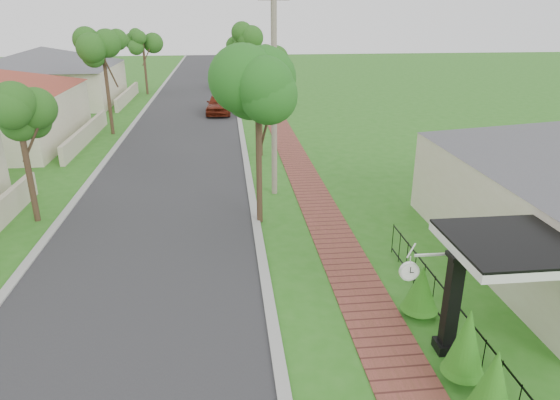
{
  "coord_description": "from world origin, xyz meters",
  "views": [
    {
      "loc": [
        -0.32,
        -10.12,
        7.43
      ],
      "look_at": [
        1.37,
        5.26,
        1.5
      ],
      "focal_mm": 32.0,
      "sensor_mm": 36.0,
      "label": 1
    }
  ],
  "objects_px": {
    "porch_post": "(451,309)",
    "near_tree": "(258,91)",
    "parked_car_red": "(220,104)",
    "utility_pole": "(274,96)",
    "parked_car_white": "(222,82)",
    "station_clock": "(411,270)"
  },
  "relations": [
    {
      "from": "near_tree",
      "to": "station_clock",
      "type": "height_order",
      "value": "near_tree"
    },
    {
      "from": "porch_post",
      "to": "near_tree",
      "type": "xyz_separation_m",
      "value": [
        -3.75,
        8.0,
        3.72
      ]
    },
    {
      "from": "parked_car_red",
      "to": "utility_pole",
      "type": "bearing_deg",
      "value": -77.19
    },
    {
      "from": "parked_car_red",
      "to": "porch_post",
      "type": "bearing_deg",
      "value": -74.42
    },
    {
      "from": "parked_car_red",
      "to": "near_tree",
      "type": "xyz_separation_m",
      "value": [
        1.54,
        -20.89,
        4.07
      ]
    },
    {
      "from": "parked_car_red",
      "to": "parked_car_white",
      "type": "bearing_deg",
      "value": 94.19
    },
    {
      "from": "near_tree",
      "to": "utility_pole",
      "type": "bearing_deg",
      "value": 74.21
    },
    {
      "from": "near_tree",
      "to": "station_clock",
      "type": "xyz_separation_m",
      "value": [
        2.88,
        -7.6,
        -2.89
      ]
    },
    {
      "from": "utility_pole",
      "to": "station_clock",
      "type": "distance_m",
      "value": 11.01
    },
    {
      "from": "parked_car_red",
      "to": "parked_car_white",
      "type": "relative_size",
      "value": 1.07
    },
    {
      "from": "station_clock",
      "to": "parked_car_white",
      "type": "bearing_deg",
      "value": 95.9
    },
    {
      "from": "near_tree",
      "to": "porch_post",
      "type": "bearing_deg",
      "value": -64.89
    },
    {
      "from": "parked_car_white",
      "to": "near_tree",
      "type": "xyz_separation_m",
      "value": [
        1.32,
        -33.14,
        4.15
      ]
    },
    {
      "from": "porch_post",
      "to": "near_tree",
      "type": "distance_m",
      "value": 9.58
    },
    {
      "from": "porch_post",
      "to": "parked_car_red",
      "type": "bearing_deg",
      "value": 100.37
    },
    {
      "from": "station_clock",
      "to": "porch_post",
      "type": "bearing_deg",
      "value": -24.8
    },
    {
      "from": "porch_post",
      "to": "parked_car_red",
      "type": "distance_m",
      "value": 29.38
    },
    {
      "from": "parked_car_red",
      "to": "station_clock",
      "type": "bearing_deg",
      "value": -75.97
    },
    {
      "from": "parked_car_red",
      "to": "utility_pole",
      "type": "xyz_separation_m",
      "value": [
        2.39,
        -17.89,
        3.38
      ]
    },
    {
      "from": "porch_post",
      "to": "station_clock",
      "type": "height_order",
      "value": "porch_post"
    },
    {
      "from": "porch_post",
      "to": "station_clock",
      "type": "distance_m",
      "value": 1.26
    },
    {
      "from": "utility_pole",
      "to": "parked_car_white",
      "type": "bearing_deg",
      "value": 94.12
    }
  ]
}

